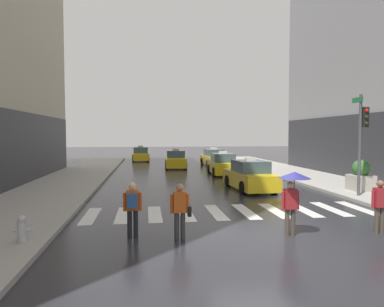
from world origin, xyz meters
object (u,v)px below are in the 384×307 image
at_px(taxi_fourth, 213,158).
at_px(pedestrian_with_backpack, 132,205).
at_px(pedestrian_with_umbrella, 293,186).
at_px(traffic_light_pole, 362,130).
at_px(taxi_second, 223,165).
at_px(planter_near_corner, 361,176).
at_px(taxi_third, 176,160).
at_px(pedestrian_with_handbag, 180,208).
at_px(pedestrian_plain_coat, 380,203).
at_px(fire_hydrant, 22,228).
at_px(taxi_lead, 250,177).
at_px(taxi_fifth, 140,155).

distance_m(taxi_fourth, pedestrian_with_backpack, 24.82).
bearing_deg(pedestrian_with_umbrella, traffic_light_pole, 43.30).
relative_size(taxi_second, planter_near_corner, 2.88).
height_order(taxi_third, pedestrian_with_handbag, taxi_third).
relative_size(taxi_fourth, pedestrian_with_umbrella, 2.38).
xyz_separation_m(traffic_light_pole, pedestrian_plain_coat, (-3.03, -5.58, -2.32)).
bearing_deg(pedestrian_with_umbrella, taxi_third, 94.26).
bearing_deg(taxi_fourth, taxi_second, -95.89).
bearing_deg(planter_near_corner, pedestrian_with_backpack, -150.53).
bearing_deg(fire_hydrant, pedestrian_with_backpack, 8.22).
distance_m(fire_hydrant, planter_near_corner, 16.04).
distance_m(traffic_light_pole, taxi_second, 12.00).
xyz_separation_m(taxi_second, pedestrian_with_backpack, (-6.27, -15.98, 0.25)).
bearing_deg(taxi_second, planter_near_corner, -61.01).
distance_m(traffic_light_pole, pedestrian_with_handbag, 10.96).
bearing_deg(pedestrian_with_backpack, pedestrian_with_handbag, -17.59).
bearing_deg(taxi_lead, taxi_third, 102.76).
bearing_deg(taxi_fourth, pedestrian_with_handbag, -103.25).
distance_m(traffic_light_pole, fire_hydrant, 14.84).
height_order(taxi_lead, taxi_third, same).
distance_m(taxi_second, pedestrian_plain_coat, 16.55).
xyz_separation_m(pedestrian_with_handbag, pedestrian_plain_coat, (6.16, -0.08, 0.01)).
bearing_deg(taxi_third, fire_hydrant, -105.34).
bearing_deg(pedestrian_with_handbag, pedestrian_with_backpack, 162.41).
bearing_deg(fire_hydrant, traffic_light_pole, 22.10).
relative_size(taxi_fifth, pedestrian_plain_coat, 2.79).
bearing_deg(pedestrian_with_umbrella, planter_near_corner, 45.66).
height_order(taxi_lead, pedestrian_with_handbag, taxi_lead).
xyz_separation_m(taxi_fourth, taxi_fifth, (-7.29, 7.09, 0.00)).
bearing_deg(taxi_fifth, pedestrian_with_backpack, -89.60).
bearing_deg(planter_near_corner, taxi_third, 118.91).
bearing_deg(taxi_third, pedestrian_with_backpack, -98.19).
height_order(taxi_third, pedestrian_plain_coat, taxi_third).
xyz_separation_m(pedestrian_with_umbrella, fire_hydrant, (-7.72, -0.03, -1.01)).
bearing_deg(taxi_fourth, pedestrian_with_backpack, -106.56).
bearing_deg(pedestrian_plain_coat, planter_near_corner, 60.41).
xyz_separation_m(taxi_third, planter_near_corner, (8.39, -15.20, 0.15)).
bearing_deg(pedestrian_with_handbag, taxi_fourth, 76.75).
xyz_separation_m(pedestrian_with_umbrella, pedestrian_plain_coat, (2.76, -0.12, -0.58)).
bearing_deg(pedestrian_plain_coat, pedestrian_with_backpack, 176.07).
bearing_deg(pedestrian_with_backpack, pedestrian_plain_coat, -3.93).
bearing_deg(pedestrian_with_handbag, pedestrian_plain_coat, -0.78).
height_order(pedestrian_with_umbrella, planter_near_corner, pedestrian_with_umbrella).
height_order(traffic_light_pole, taxi_lead, traffic_light_pole).
bearing_deg(planter_near_corner, taxi_fourth, 104.42).
height_order(taxi_fourth, pedestrian_with_umbrella, pedestrian_with_umbrella).
distance_m(taxi_fifth, pedestrian_plain_coat, 32.34).
bearing_deg(taxi_fourth, taxi_fifth, 135.78).
xyz_separation_m(traffic_light_pole, taxi_fifth, (-10.78, 25.82, -2.53)).
bearing_deg(pedestrian_with_backpack, fire_hydrant, -171.78).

